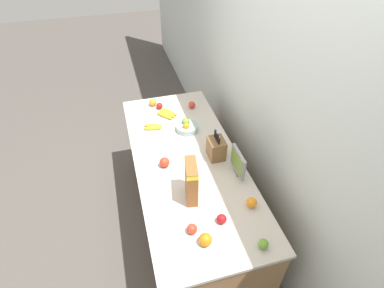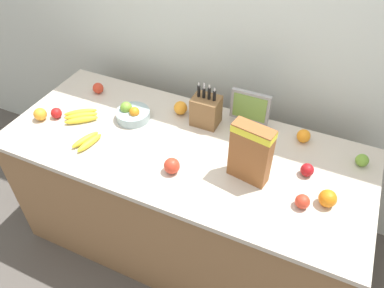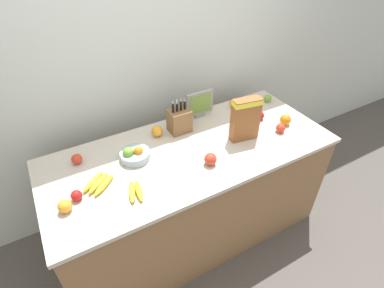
% 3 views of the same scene
% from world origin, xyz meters
% --- Properties ---
extents(ground_plane, '(14.00, 14.00, 0.00)m').
position_xyz_m(ground_plane, '(0.00, 0.00, 0.00)').
color(ground_plane, '#514C47').
extents(wall_back, '(9.00, 0.06, 2.60)m').
position_xyz_m(wall_back, '(0.00, 0.65, 1.30)').
color(wall_back, silver).
rests_on(wall_back, ground_plane).
extents(counter, '(2.05, 0.87, 0.89)m').
position_xyz_m(counter, '(0.00, 0.00, 0.45)').
color(counter, olive).
rests_on(counter, ground_plane).
extents(knife_block, '(0.16, 0.13, 0.27)m').
position_xyz_m(knife_block, '(0.03, 0.24, 0.99)').
color(knife_block, brown).
rests_on(knife_block, counter).
extents(small_monitor, '(0.23, 0.03, 0.22)m').
position_xyz_m(small_monitor, '(0.27, 0.34, 1.01)').
color(small_monitor, gray).
rests_on(small_monitor, counter).
extents(cereal_box, '(0.21, 0.11, 0.33)m').
position_xyz_m(cereal_box, '(0.40, -0.07, 1.07)').
color(cereal_box, brown).
rests_on(cereal_box, counter).
extents(fruit_bowl, '(0.20, 0.20, 0.10)m').
position_xyz_m(fruit_bowl, '(-0.38, 0.10, 0.93)').
color(fruit_bowl, '#99B2B7').
rests_on(fruit_bowl, counter).
extents(banana_bunch_left, '(0.23, 0.21, 0.04)m').
position_xyz_m(banana_bunch_left, '(-0.66, -0.03, 0.91)').
color(banana_bunch_left, yellow).
rests_on(banana_bunch_left, counter).
extents(banana_bunch_right, '(0.12, 0.19, 0.04)m').
position_xyz_m(banana_bunch_right, '(-0.49, -0.20, 0.91)').
color(banana_bunch_right, yellow).
rests_on(banana_bunch_right, counter).
extents(apple_rear, '(0.07, 0.07, 0.07)m').
position_xyz_m(apple_rear, '(0.91, 0.26, 0.93)').
color(apple_rear, '#6B9E33').
rests_on(apple_rear, counter).
extents(apple_rightmost, '(0.07, 0.07, 0.07)m').
position_xyz_m(apple_rightmost, '(0.67, 0.07, 0.93)').
color(apple_rightmost, '#A31419').
rests_on(apple_rightmost, counter).
extents(apple_front, '(0.07, 0.07, 0.07)m').
position_xyz_m(apple_front, '(0.69, -0.15, 0.93)').
color(apple_front, red).
rests_on(apple_front, counter).
extents(apple_by_knife_block, '(0.07, 0.07, 0.07)m').
position_xyz_m(apple_by_knife_block, '(-0.80, -0.08, 0.93)').
color(apple_by_knife_block, red).
rests_on(apple_by_knife_block, counter).
extents(apple_near_bananas, '(0.07, 0.07, 0.07)m').
position_xyz_m(apple_near_bananas, '(-0.73, 0.24, 0.93)').
color(apple_near_bananas, red).
rests_on(apple_near_bananas, counter).
extents(apple_middle, '(0.08, 0.08, 0.08)m').
position_xyz_m(apple_middle, '(0.03, -0.20, 0.94)').
color(apple_middle, red).
rests_on(apple_middle, counter).
extents(orange_mid_right, '(0.08, 0.08, 0.08)m').
position_xyz_m(orange_mid_right, '(-0.14, 0.27, 0.94)').
color(orange_mid_right, orange).
rests_on(orange_mid_right, counter).
extents(orange_by_cereal, '(0.08, 0.08, 0.08)m').
position_xyz_m(orange_by_cereal, '(0.59, 0.32, 0.93)').
color(orange_by_cereal, orange).
rests_on(orange_by_cereal, counter).
extents(orange_back_center, '(0.08, 0.08, 0.08)m').
position_xyz_m(orange_back_center, '(-0.88, -0.13, 0.93)').
color(orange_back_center, orange).
rests_on(orange_back_center, counter).
extents(orange_mid_left, '(0.09, 0.09, 0.09)m').
position_xyz_m(orange_mid_left, '(0.79, -0.09, 0.94)').
color(orange_mid_left, orange).
rests_on(orange_mid_left, counter).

